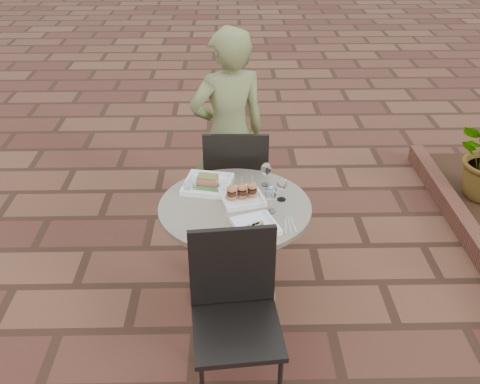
{
  "coord_description": "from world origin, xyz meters",
  "views": [
    {
      "loc": [
        -0.19,
        -2.79,
        2.42
      ],
      "look_at": [
        -0.14,
        -0.14,
        0.82
      ],
      "focal_mm": 40.0,
      "sensor_mm": 36.0,
      "label": 1
    }
  ],
  "objects_px": {
    "chair_near": "(235,303)",
    "plate_tuna": "(256,226)",
    "cafe_table": "(235,239)",
    "chair_far": "(236,177)",
    "plate_sliders": "(242,194)",
    "plate_salmon": "(208,184)",
    "diner": "(229,135)"
  },
  "relations": [
    {
      "from": "cafe_table",
      "to": "plate_tuna",
      "type": "bearing_deg",
      "value": -64.78
    },
    {
      "from": "cafe_table",
      "to": "plate_salmon",
      "type": "bearing_deg",
      "value": 127.47
    },
    {
      "from": "diner",
      "to": "plate_tuna",
      "type": "height_order",
      "value": "diner"
    },
    {
      "from": "chair_near",
      "to": "plate_tuna",
      "type": "distance_m",
      "value": 0.46
    },
    {
      "from": "cafe_table",
      "to": "plate_sliders",
      "type": "relative_size",
      "value": 3.06
    },
    {
      "from": "chair_far",
      "to": "chair_near",
      "type": "height_order",
      "value": "same"
    },
    {
      "from": "plate_salmon",
      "to": "cafe_table",
      "type": "bearing_deg",
      "value": -52.53
    },
    {
      "from": "plate_sliders",
      "to": "plate_salmon",
      "type": "bearing_deg",
      "value": 144.02
    },
    {
      "from": "chair_far",
      "to": "plate_tuna",
      "type": "bearing_deg",
      "value": 97.29
    },
    {
      "from": "chair_near",
      "to": "plate_sliders",
      "type": "xyz_separation_m",
      "value": [
        0.05,
        0.69,
        0.21
      ]
    },
    {
      "from": "chair_far",
      "to": "diner",
      "type": "distance_m",
      "value": 0.32
    },
    {
      "from": "chair_far",
      "to": "plate_sliders",
      "type": "relative_size",
      "value": 3.16
    },
    {
      "from": "chair_near",
      "to": "plate_salmon",
      "type": "height_order",
      "value": "chair_near"
    },
    {
      "from": "diner",
      "to": "plate_tuna",
      "type": "relative_size",
      "value": 5.39
    },
    {
      "from": "plate_sliders",
      "to": "plate_tuna",
      "type": "distance_m",
      "value": 0.31
    },
    {
      "from": "chair_far",
      "to": "chair_near",
      "type": "distance_m",
      "value": 1.28
    },
    {
      "from": "cafe_table",
      "to": "chair_far",
      "type": "distance_m",
      "value": 0.65
    },
    {
      "from": "diner",
      "to": "plate_salmon",
      "type": "distance_m",
      "value": 0.66
    },
    {
      "from": "chair_far",
      "to": "chair_near",
      "type": "xyz_separation_m",
      "value": [
        -0.02,
        -1.28,
        0.0
      ]
    },
    {
      "from": "chair_far",
      "to": "plate_salmon",
      "type": "xyz_separation_m",
      "value": [
        -0.18,
        -0.43,
        0.2
      ]
    },
    {
      "from": "chair_near",
      "to": "plate_sliders",
      "type": "distance_m",
      "value": 0.73
    },
    {
      "from": "cafe_table",
      "to": "plate_tuna",
      "type": "relative_size",
      "value": 3.11
    },
    {
      "from": "plate_sliders",
      "to": "cafe_table",
      "type": "bearing_deg",
      "value": -123.6
    },
    {
      "from": "chair_near",
      "to": "plate_tuna",
      "type": "relative_size",
      "value": 3.21
    },
    {
      "from": "chair_far",
      "to": "diner",
      "type": "bearing_deg",
      "value": -76.1
    },
    {
      "from": "diner",
      "to": "plate_salmon",
      "type": "height_order",
      "value": "diner"
    },
    {
      "from": "plate_sliders",
      "to": "plate_tuna",
      "type": "bearing_deg",
      "value": -77.24
    },
    {
      "from": "chair_far",
      "to": "plate_tuna",
      "type": "xyz_separation_m",
      "value": [
        0.1,
        -0.89,
        0.19
      ]
    },
    {
      "from": "chair_far",
      "to": "plate_salmon",
      "type": "height_order",
      "value": "chair_far"
    },
    {
      "from": "cafe_table",
      "to": "chair_near",
      "type": "relative_size",
      "value": 0.97
    },
    {
      "from": "plate_salmon",
      "to": "plate_sliders",
      "type": "xyz_separation_m",
      "value": [
        0.21,
        -0.15,
        0.01
      ]
    },
    {
      "from": "cafe_table",
      "to": "chair_far",
      "type": "relative_size",
      "value": 0.97
    }
  ]
}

